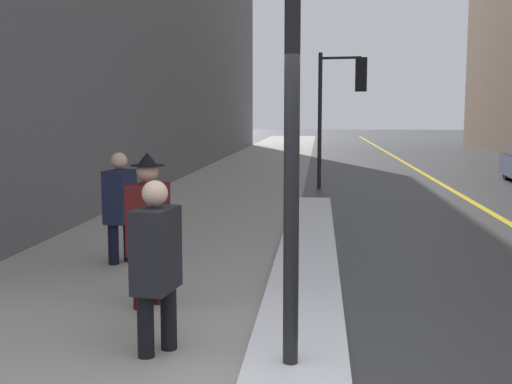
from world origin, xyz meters
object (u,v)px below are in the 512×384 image
(traffic_light_near, at_px, (345,91))
(pedestrian_in_glasses, at_px, (121,202))
(pedestrian_trailing, at_px, (149,224))
(pedestrian_with_shoulder_bag, at_px, (157,259))

(traffic_light_near, relative_size, pedestrian_in_glasses, 2.41)
(traffic_light_near, height_order, pedestrian_trailing, traffic_light_near)
(traffic_light_near, xyz_separation_m, pedestrian_with_shoulder_bag, (-2.04, -12.44, -1.84))
(pedestrian_with_shoulder_bag, height_order, pedestrian_trailing, pedestrian_trailing)
(traffic_light_near, height_order, pedestrian_in_glasses, traffic_light_near)
(traffic_light_near, distance_m, pedestrian_with_shoulder_bag, 12.74)
(traffic_light_near, distance_m, pedestrian_in_glasses, 9.97)
(pedestrian_in_glasses, bearing_deg, pedestrian_trailing, 33.62)
(pedestrian_with_shoulder_bag, xyz_separation_m, pedestrian_in_glasses, (-1.34, 3.25, 0.02))
(traffic_light_near, relative_size, pedestrian_trailing, 2.23)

